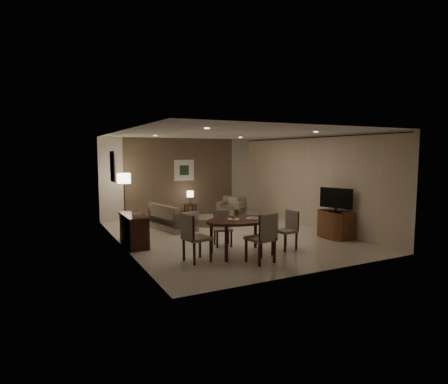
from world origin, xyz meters
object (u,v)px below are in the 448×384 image
tv_cabinet (336,224)px  floor_lamp (124,199)px  armchair (231,208)px  chair_far (223,229)px  chair_near (260,238)px  chair_right (286,230)px  dining_table (242,237)px  console_desk (134,230)px  sofa (173,217)px  side_table (190,211)px  chair_left (197,237)px

tv_cabinet → floor_lamp: (-4.51, 4.27, 0.44)m
armchair → chair_far: bearing=-72.3°
chair_near → chair_right: size_ratio=1.15×
chair_right → tv_cabinet: bearing=94.1°
dining_table → chair_near: size_ratio=1.63×
chair_far → armchair: chair_far is taller
console_desk → chair_far: (1.87, -0.96, 0.04)m
tv_cabinet → armchair: bearing=105.6°
chair_far → sofa: bearing=115.0°
chair_right → floor_lamp: floor_lamp is taller
console_desk → chair_right: bearing=-31.7°
dining_table → floor_lamp: (-1.54, 4.57, 0.40)m
console_desk → side_table: size_ratio=2.62×
chair_right → sofa: (-1.56, 3.33, -0.07)m
chair_far → chair_right: 1.46m
console_desk → chair_near: bearing=-51.9°
chair_right → sofa: chair_right is taller
sofa → armchair: size_ratio=1.92×
sofa → chair_right: bearing=-166.9°
floor_lamp → chair_right: bearing=-60.3°
chair_near → floor_lamp: 5.49m
sofa → console_desk: bearing=123.0°
chair_left → dining_table: bearing=-98.0°
sofa → floor_lamp: bearing=27.6°
chair_far → floor_lamp: (-1.50, 3.73, 0.37)m
tv_cabinet → chair_left: 4.06m
tv_cabinet → chair_left: (-4.05, -0.35, 0.14)m
dining_table → chair_left: chair_left is taller
side_table → floor_lamp: floor_lamp is taller
chair_near → chair_left: bearing=-39.6°
console_desk → chair_far: 2.10m
chair_far → armchair: (1.96, 3.25, -0.06)m
tv_cabinet → side_table: 5.09m
chair_far → chair_right: size_ratio=0.96×
chair_near → armchair: (1.88, 4.78, -0.15)m
chair_right → chair_near: bearing=-67.0°
sofa → armchair: sofa is taller
chair_near → floor_lamp: size_ratio=0.64×
chair_near → chair_right: bearing=-159.5°
sofa → chair_far: bearing=177.7°
chair_far → sofa: size_ratio=0.54×
console_desk → side_table: console_desk is taller
sofa → floor_lamp: size_ratio=0.97×
chair_right → side_table: size_ratio=1.91×
chair_left → sofa: bearing=-20.9°
dining_table → chair_near: (0.04, -0.68, 0.12)m
chair_far → sofa: (-0.41, 2.42, -0.06)m
chair_near → armchair: 5.14m
chair_far → chair_left: size_ratio=0.85×
sofa → side_table: size_ratio=3.36×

